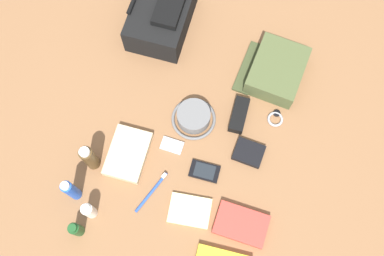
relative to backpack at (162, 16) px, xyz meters
name	(u,v)px	position (x,y,z in m)	size (l,w,h in m)	color
ground_plane	(192,132)	(-0.42, -0.26, -0.08)	(2.64, 2.02, 0.02)	brown
backpack	(162,16)	(0.00, 0.00, 0.00)	(0.32, 0.23, 0.16)	black
toiletry_pouch	(276,71)	(-0.09, -0.50, -0.03)	(0.26, 0.26, 0.09)	#47512D
bucket_hat	(194,117)	(-0.37, -0.25, -0.04)	(0.17, 0.17, 0.06)	slate
shampoo_bottle	(76,230)	(-0.90, 0.03, -0.02)	(0.04, 0.04, 0.11)	#19471E
toothpaste_tube	(89,211)	(-0.82, 0.01, -0.02)	(0.04, 0.04, 0.11)	white
deodorant_spray	(71,190)	(-0.78, 0.08, 0.01)	(0.04, 0.04, 0.17)	blue
cologne_bottle	(89,158)	(-0.65, 0.06, 0.01)	(0.05, 0.05, 0.17)	#473319
travel_guidebook	(241,224)	(-0.71, -0.53, -0.06)	(0.13, 0.19, 0.03)	red
cell_phone	(205,171)	(-0.56, -0.35, -0.06)	(0.07, 0.11, 0.01)	black
media_player	(172,146)	(-0.50, -0.20, -0.07)	(0.05, 0.09, 0.01)	#B7B7BC
wristwatch	(275,118)	(-0.27, -0.55, -0.06)	(0.07, 0.06, 0.01)	#99999E
toothbrush	(153,190)	(-0.68, -0.18, -0.06)	(0.17, 0.07, 0.02)	blue
wallet	(249,153)	(-0.44, -0.49, -0.06)	(0.09, 0.11, 0.02)	black
notepad	(190,211)	(-0.71, -0.34, -0.06)	(0.11, 0.15, 0.02)	beige
folded_towel	(128,154)	(-0.58, -0.05, -0.05)	(0.20, 0.14, 0.04)	#C6B289
sunglasses_case	(239,115)	(-0.31, -0.41, -0.05)	(0.14, 0.06, 0.04)	black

